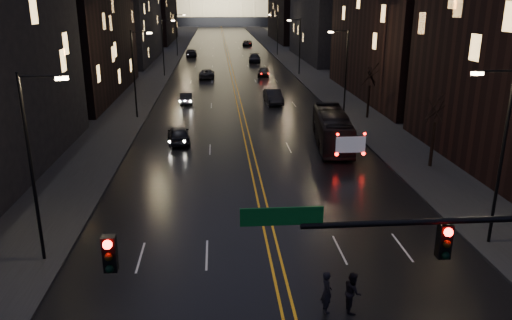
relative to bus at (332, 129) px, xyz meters
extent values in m
cube|color=black|center=(-7.04, 101.57, -1.46)|extent=(20.00, 320.00, 0.02)
cube|color=black|center=(-21.04, 101.57, -1.39)|extent=(8.00, 320.00, 0.16)
cube|color=black|center=(6.96, 101.57, -1.39)|extent=(8.00, 320.00, 0.16)
cube|color=orange|center=(-7.04, 101.57, -1.44)|extent=(0.62, 320.00, 0.01)
cube|color=black|center=(-28.04, 63.57, 8.53)|extent=(12.00, 34.00, 20.00)
cube|color=black|center=(13.96, 111.57, 9.53)|extent=(12.00, 40.00, 22.00)
cube|color=black|center=(-7.04, 221.57, 0.53)|extent=(90.00, 50.00, 4.00)
cube|color=black|center=(-12.54, -28.43, 4.13)|extent=(0.35, 0.30, 1.00)
cube|color=black|center=(-3.54, -28.43, 4.13)|extent=(0.35, 0.30, 1.00)
sphere|color=#FF0705|center=(-12.54, -28.61, 4.48)|extent=(0.24, 0.24, 0.24)
sphere|color=#FF0705|center=(-3.54, -28.61, 4.48)|extent=(0.24, 0.24, 0.24)
cube|color=#053F14|center=(-8.04, -28.43, 5.03)|extent=(2.20, 0.06, 0.50)
cylinder|color=black|center=(3.96, -18.43, 3.03)|extent=(0.16, 0.16, 9.00)
cylinder|color=black|center=(3.06, -18.43, 7.33)|extent=(1.80, 0.10, 0.10)
cube|color=#F7CD94|center=(2.16, -18.43, 7.23)|extent=(0.50, 0.25, 0.15)
cylinder|color=black|center=(-18.04, -18.43, 3.03)|extent=(0.16, 0.16, 9.00)
cylinder|color=black|center=(-17.14, -18.43, 7.33)|extent=(1.80, 0.10, 0.10)
cube|color=#F7CD94|center=(-16.24, -18.43, 7.23)|extent=(0.50, 0.25, 0.15)
cylinder|color=black|center=(3.96, 11.57, 3.03)|extent=(0.16, 0.16, 9.00)
cylinder|color=black|center=(3.06, 11.57, 7.33)|extent=(1.80, 0.10, 0.10)
cube|color=#F7CD94|center=(2.16, 11.57, 7.23)|extent=(0.50, 0.25, 0.15)
cylinder|color=black|center=(-18.04, 11.57, 3.03)|extent=(0.16, 0.16, 9.00)
cylinder|color=black|center=(-17.14, 11.57, 7.33)|extent=(1.80, 0.10, 0.10)
cube|color=#F7CD94|center=(-16.24, 11.57, 7.23)|extent=(0.50, 0.25, 0.15)
cylinder|color=black|center=(3.96, 41.57, 3.03)|extent=(0.16, 0.16, 9.00)
cylinder|color=black|center=(3.06, 41.57, 7.33)|extent=(1.80, 0.10, 0.10)
cube|color=#F7CD94|center=(2.16, 41.57, 7.23)|extent=(0.50, 0.25, 0.15)
cylinder|color=black|center=(-18.04, 41.57, 3.03)|extent=(0.16, 0.16, 9.00)
cylinder|color=black|center=(-17.14, 41.57, 7.33)|extent=(1.80, 0.10, 0.10)
cube|color=#F7CD94|center=(-16.24, 41.57, 7.23)|extent=(0.50, 0.25, 0.15)
cylinder|color=black|center=(3.96, 71.57, 3.03)|extent=(0.16, 0.16, 9.00)
cylinder|color=black|center=(3.06, 71.57, 7.33)|extent=(1.80, 0.10, 0.10)
cube|color=#F7CD94|center=(2.16, 71.57, 7.23)|extent=(0.50, 0.25, 0.15)
cylinder|color=black|center=(-18.04, 71.57, 3.03)|extent=(0.16, 0.16, 9.00)
cylinder|color=black|center=(-17.14, 71.57, 7.33)|extent=(1.80, 0.10, 0.10)
cube|color=#F7CD94|center=(-16.24, 71.57, 7.23)|extent=(0.50, 0.25, 0.15)
cylinder|color=black|center=(5.96, -6.43, 0.28)|extent=(0.24, 0.24, 3.50)
cylinder|color=black|center=(5.96, 9.57, 0.28)|extent=(0.24, 0.24, 3.50)
imported|color=black|center=(0.00, 0.00, 0.00)|extent=(3.63, 10.76, 2.94)
imported|color=black|center=(-13.05, 1.89, -0.70)|extent=(2.35, 4.71, 1.54)
imported|color=black|center=(-13.32, 19.02, -0.79)|extent=(1.65, 4.19, 1.36)
imported|color=black|center=(-11.17, 39.23, -0.76)|extent=(2.44, 5.13, 1.41)
imported|color=black|center=(-15.02, 70.78, -0.66)|extent=(2.74, 5.77, 1.63)
imported|color=black|center=(-2.95, 18.29, -0.62)|extent=(2.00, 5.20, 1.69)
imported|color=black|center=(-2.05, 40.13, -0.70)|extent=(2.41, 4.70, 1.53)
imported|color=black|center=(-2.05, 59.12, -0.66)|extent=(2.63, 5.72, 1.62)
imported|color=black|center=(-1.20, 95.78, -0.72)|extent=(2.96, 5.56, 1.49)
imported|color=black|center=(-5.51, -23.43, -0.58)|extent=(0.52, 0.71, 1.78)
imported|color=black|center=(-4.46, -23.43, -0.62)|extent=(0.50, 0.85, 1.70)
camera|label=1|loc=(-9.65, -40.30, 10.44)|focal=35.00mm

